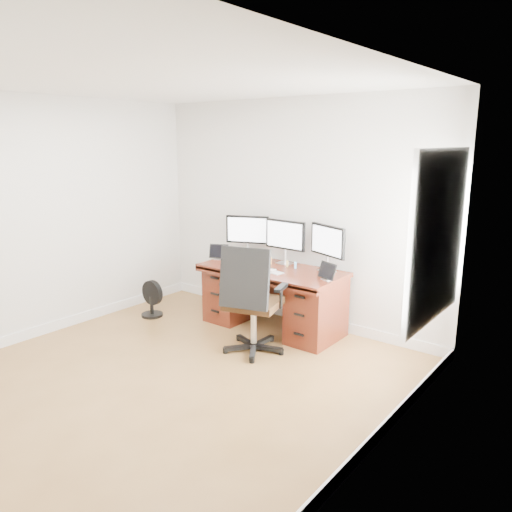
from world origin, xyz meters
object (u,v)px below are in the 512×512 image
Objects in this scene: desk at (273,296)px; monitor_center at (285,236)px; floor_fan at (151,299)px; office_chair at (252,318)px; keyboard at (264,270)px.

monitor_center is (-0.00, 0.24, 0.68)m from desk.
monitor_center reaches higher than desk.
floor_fan is at bearing -148.35° from monitor_center.
office_chair is 4.47× the size of keyboard.
keyboard is (-0.24, 0.54, 0.37)m from office_chair.
monitor_center reaches higher than office_chair.
desk is at bearing -88.62° from monitor_center.
floor_fan is at bearing -157.13° from desk.
keyboard is at bearing 16.30° from floor_fan.
office_chair is at bearing -3.58° from floor_fan.
office_chair is at bearing -71.27° from desk.
office_chair is 2.51× the size of floor_fan.
keyboard reaches higher than floor_fan.
desk is at bearing 69.36° from keyboard.
office_chair is at bearing -86.38° from keyboard.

